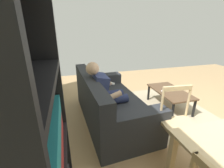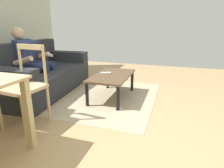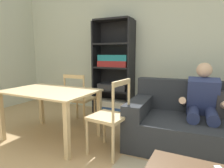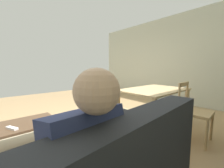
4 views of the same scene
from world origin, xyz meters
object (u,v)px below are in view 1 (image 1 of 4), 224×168
coffee_table (170,93)px  couch (108,104)px  person_lounging (106,93)px  tv_remote (164,90)px  dining_chair_facing_couch (179,125)px

coffee_table → couch: bearing=93.8°
couch → coffee_table: couch is taller
couch → person_lounging: (-0.06, 0.06, 0.27)m
tv_remote → dining_chair_facing_couch: (-1.20, 0.57, 0.07)m
couch → dining_chair_facing_couch: bearing=-148.2°
person_lounging → dining_chair_facing_couch: bearing=-144.5°
tv_remote → dining_chair_facing_couch: bearing=129.1°
dining_chair_facing_couch → coffee_table: bearing=-30.7°
person_lounging → tv_remote: (0.18, -1.30, -0.18)m
couch → dining_chair_facing_couch: (-1.08, -0.67, 0.16)m
person_lounging → tv_remote: 1.32m
person_lounging → coffee_table: (0.15, -1.42, -0.24)m
couch → coffee_table: bearing=-86.2°
couch → tv_remote: couch is taller
coffee_table → tv_remote: size_ratio=5.83×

